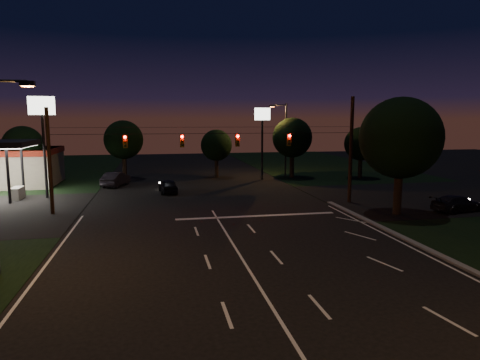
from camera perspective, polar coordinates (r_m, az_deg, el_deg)
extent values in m
plane|color=black|center=(20.46, 1.47, -12.31)|extent=(140.00, 140.00, 0.00)
cube|color=black|center=(42.90, 23.46, -2.11)|extent=(20.00, 16.00, 0.02)
cube|color=silver|center=(15.16, 6.71, -20.03)|extent=(0.14, 40.00, 0.01)
cube|color=silver|center=(31.86, 2.25, -4.81)|extent=(12.00, 0.50, 0.01)
cylinder|color=black|center=(38.06, 14.32, -2.92)|extent=(0.30, 0.30, 9.00)
cylinder|color=black|center=(35.33, -23.68, -4.22)|extent=(0.28, 0.28, 8.00)
cylinder|color=black|center=(33.98, -4.03, 6.20)|extent=(24.00, 0.03, 0.03)
cylinder|color=black|center=(33.96, -4.03, 7.04)|extent=(24.00, 0.02, 0.02)
cube|color=#3F3307|center=(33.82, -15.05, 5.00)|extent=(0.32, 0.26, 1.00)
sphere|color=#FF0705|center=(33.65, -15.09, 5.55)|extent=(0.22, 0.22, 0.22)
sphere|color=black|center=(33.66, -15.07, 4.99)|extent=(0.20, 0.20, 0.20)
sphere|color=black|center=(33.68, -15.05, 4.43)|extent=(0.20, 0.20, 0.20)
cube|color=#3F3307|center=(33.80, -7.73, 5.20)|extent=(0.32, 0.26, 1.00)
sphere|color=#FF0705|center=(33.63, -7.73, 5.75)|extent=(0.22, 0.22, 0.22)
sphere|color=black|center=(33.64, -7.72, 5.19)|extent=(0.20, 0.20, 0.20)
sphere|color=black|center=(33.66, -7.71, 4.63)|extent=(0.20, 0.20, 0.20)
cube|color=#3F3307|center=(34.34, -0.36, 5.32)|extent=(0.32, 0.26, 1.00)
sphere|color=#FF0705|center=(34.17, -0.31, 5.86)|extent=(0.22, 0.22, 0.22)
sphere|color=black|center=(34.18, -0.31, 5.31)|extent=(0.20, 0.20, 0.20)
sphere|color=black|center=(34.20, -0.31, 4.76)|extent=(0.20, 0.20, 0.20)
cube|color=#3F3307|center=(35.39, 6.53, 5.36)|extent=(0.32, 0.26, 1.00)
sphere|color=#FF0705|center=(35.23, 6.62, 5.88)|extent=(0.22, 0.22, 0.22)
sphere|color=black|center=(35.24, 6.61, 5.34)|extent=(0.20, 0.20, 0.20)
sphere|color=black|center=(35.26, 6.60, 4.81)|extent=(0.20, 0.20, 0.20)
cube|color=gray|center=(43.03, -27.57, -1.60)|extent=(0.80, 2.00, 1.10)
cylinder|color=black|center=(40.89, -28.52, 0.50)|extent=(0.24, 0.24, 4.80)
cylinder|color=black|center=(44.70, -27.01, 1.17)|extent=(0.24, 0.24, 4.80)
cylinder|color=black|center=(42.01, -24.59, 2.78)|extent=(0.24, 0.24, 7.50)
cube|color=white|center=(41.88, -24.96, 8.98)|extent=(2.20, 0.30, 1.60)
cylinder|color=black|center=(50.33, 2.96, 4.00)|extent=(0.24, 0.24, 7.00)
cube|color=white|center=(50.20, 3.00, 8.78)|extent=(1.80, 0.30, 1.40)
cylinder|color=black|center=(21.73, -28.85, 11.51)|extent=(1.80, 0.12, 0.12)
cube|color=black|center=(21.48, -26.50, 11.45)|extent=(0.60, 0.35, 0.22)
cube|color=orange|center=(21.47, -26.48, 11.13)|extent=(0.45, 0.25, 0.04)
cylinder|color=black|center=(53.14, 6.13, 5.26)|extent=(0.20, 0.20, 9.00)
cylinder|color=black|center=(52.84, 5.25, 9.92)|extent=(1.80, 0.12, 0.12)
cube|color=black|center=(52.59, 4.30, 9.83)|extent=(0.60, 0.35, 0.22)
cube|color=orange|center=(52.59, 4.29, 9.70)|extent=(0.45, 0.25, 0.04)
cylinder|color=black|center=(34.10, 20.32, -1.04)|extent=(0.60, 0.60, 4.00)
sphere|color=black|center=(33.74, 20.63, 5.28)|extent=(6.00, 6.00, 6.00)
sphere|color=black|center=(34.44, 21.08, 5.00)|extent=(4.50, 4.50, 4.50)
sphere|color=black|center=(33.69, 19.48, 5.10)|extent=(4.20, 4.20, 4.20)
cylinder|color=black|center=(50.94, -26.74, 0.92)|extent=(0.49, 0.49, 3.00)
sphere|color=black|center=(50.70, -26.95, 4.08)|extent=(4.20, 4.20, 4.20)
sphere|color=black|center=(50.90, -26.39, 3.99)|extent=(3.15, 3.15, 3.15)
sphere|color=black|center=(51.02, -27.33, 3.97)|extent=(2.94, 2.94, 2.94)
cylinder|color=black|center=(53.13, -15.15, 1.91)|extent=(0.52, 0.52, 3.25)
sphere|color=black|center=(52.90, -15.27, 5.20)|extent=(4.60, 4.60, 4.60)
sphere|color=black|center=(53.22, -14.74, 5.09)|extent=(3.45, 3.45, 3.45)
sphere|color=black|center=(53.17, -15.74, 5.09)|extent=(3.22, 3.22, 3.22)
cylinder|color=black|center=(52.52, -3.15, 1.84)|extent=(0.47, 0.47, 2.75)
sphere|color=black|center=(52.29, -3.17, 4.66)|extent=(3.80, 3.80, 3.80)
sphere|color=black|center=(52.64, -2.81, 4.56)|extent=(2.85, 2.85, 2.85)
sphere|color=black|center=(52.44, -3.61, 4.57)|extent=(2.66, 2.66, 2.66)
cylinder|color=black|center=(52.55, 6.92, 2.15)|extent=(0.53, 0.53, 3.40)
sphere|color=black|center=(52.32, 6.98, 5.64)|extent=(4.80, 4.80, 4.80)
sphere|color=black|center=(52.81, 7.36, 5.50)|extent=(3.60, 3.60, 3.60)
sphere|color=black|center=(52.40, 6.40, 5.53)|extent=(3.36, 3.36, 3.36)
cylinder|color=black|center=(53.78, 15.72, 1.78)|extent=(0.48, 0.48, 2.90)
sphere|color=black|center=(53.56, 15.83, 4.67)|extent=(4.00, 4.00, 4.00)
sphere|color=black|center=(54.02, 16.06, 4.56)|extent=(3.00, 3.00, 3.00)
sphere|color=black|center=(53.57, 15.35, 4.60)|extent=(2.80, 2.80, 2.80)
imported|color=black|center=(42.16, -9.57, -0.79)|extent=(1.93, 4.06, 1.34)
imported|color=black|center=(47.61, -16.23, 0.12)|extent=(2.91, 4.88, 1.52)
imported|color=black|center=(37.25, 27.00, -2.80)|extent=(4.71, 2.67, 1.29)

